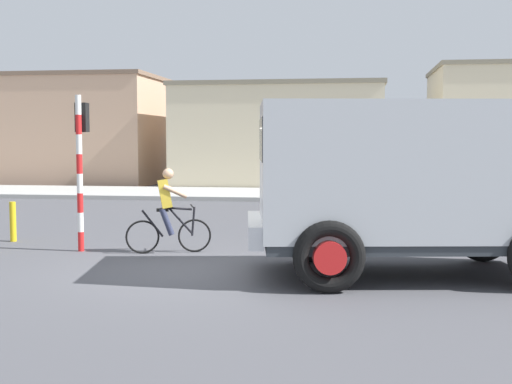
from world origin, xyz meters
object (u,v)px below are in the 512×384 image
at_px(truck_foreground, 415,177).
at_px(traffic_light_pole, 81,151).
at_px(cyclist, 168,211).
at_px(pedestrian_near_kerb, 383,183).
at_px(bollard_far, 13,222).
at_px(car_red_near, 361,188).

height_order(truck_foreground, traffic_light_pole, traffic_light_pole).
distance_m(cyclist, pedestrian_near_kerb, 10.75).
xyz_separation_m(truck_foreground, bollard_far, (-8.61, 2.58, -1.22)).
xyz_separation_m(cyclist, pedestrian_near_kerb, (4.68, 9.68, -0.02)).
distance_m(traffic_light_pole, pedestrian_near_kerb, 11.71).
height_order(car_red_near, pedestrian_near_kerb, pedestrian_near_kerb).
relative_size(truck_foreground, cyclist, 3.34).
bearing_deg(car_red_near, traffic_light_pole, -127.16).
xyz_separation_m(cyclist, bollard_far, (-3.89, 0.98, -0.41)).
bearing_deg(cyclist, truck_foreground, -18.71).
bearing_deg(pedestrian_near_kerb, bollard_far, -134.57).
height_order(cyclist, car_red_near, cyclist).
xyz_separation_m(car_red_near, pedestrian_near_kerb, (0.73, 2.00, 0.03)).
xyz_separation_m(pedestrian_near_kerb, bollard_far, (-8.57, -8.70, -0.40)).
xyz_separation_m(traffic_light_pole, car_red_near, (5.79, 7.64, -1.25)).
bearing_deg(bollard_far, car_red_near, 40.50).
bearing_deg(traffic_light_pole, bollard_far, 155.11).
xyz_separation_m(traffic_light_pole, bollard_far, (-2.04, 0.95, -1.62)).
bearing_deg(pedestrian_near_kerb, truck_foreground, -89.80).
xyz_separation_m(traffic_light_pole, pedestrian_near_kerb, (6.52, 9.64, -1.22)).
height_order(truck_foreground, cyclist, truck_foreground).
xyz_separation_m(truck_foreground, traffic_light_pole, (-6.56, 1.63, 0.40)).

